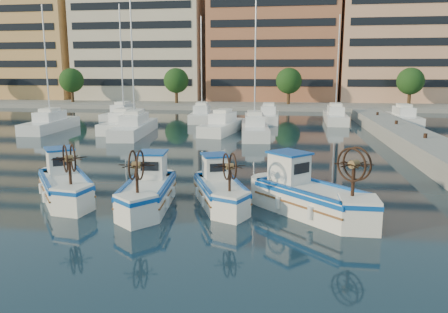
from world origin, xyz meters
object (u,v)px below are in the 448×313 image
fishing_boat_a (65,183)px  fishing_boat_d (309,194)px  fishing_boat_b (148,189)px  fishing_boat_c (220,188)px

fishing_boat_a → fishing_boat_d: size_ratio=0.96×
fishing_boat_a → fishing_boat_d: (10.35, -0.51, 0.06)m
fishing_boat_a → fishing_boat_d: 10.37m
fishing_boat_d → fishing_boat_a: bearing=131.7°
fishing_boat_b → fishing_boat_c: bearing=8.7°
fishing_boat_b → fishing_boat_c: (2.84, 0.75, -0.05)m
fishing_boat_a → fishing_boat_c: 6.75m
fishing_boat_c → fishing_boat_d: 3.70m
fishing_boat_c → fishing_boat_d: bearing=-34.2°
fishing_boat_a → fishing_boat_b: bearing=-42.7°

